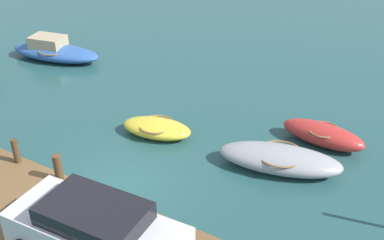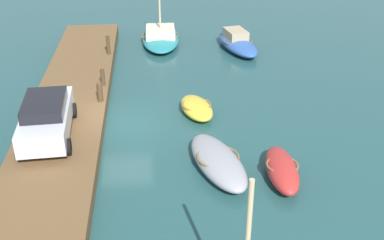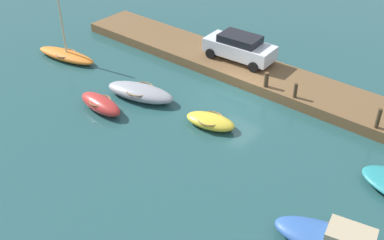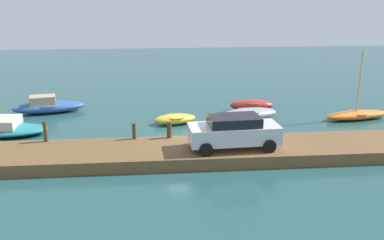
{
  "view_description": "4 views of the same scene",
  "coord_description": "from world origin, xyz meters",
  "px_view_note": "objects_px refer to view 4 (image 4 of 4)",
  "views": [
    {
      "loc": [
        8.07,
        -8.8,
        9.31
      ],
      "look_at": [
        0.33,
        4.3,
        0.51
      ],
      "focal_mm": 43.87,
      "sensor_mm": 36.0,
      "label": 1
    },
    {
      "loc": [
        18.86,
        1.34,
        10.07
      ],
      "look_at": [
        0.99,
        3.03,
        0.57
      ],
      "focal_mm": 44.39,
      "sensor_mm": 36.0,
      "label": 2
    },
    {
      "loc": [
        -12.44,
        19.17,
        13.64
      ],
      "look_at": [
        -0.1,
        4.2,
        0.55
      ],
      "focal_mm": 43.4,
      "sensor_mm": 36.0,
      "label": 3
    },
    {
      "loc": [
        -1.94,
        -21.94,
        7.9
      ],
      "look_at": [
        0.31,
        2.38,
        0.52
      ],
      "focal_mm": 39.22,
      "sensor_mm": 36.0,
      "label": 4
    }
  ],
  "objects_px": {
    "mooring_post_mid_west": "(134,131)",
    "rowboat_red": "(251,105)",
    "motorboat_blue": "(48,106)",
    "rowboat_orange": "(357,114)",
    "mooring_post_mid_east": "(169,130)",
    "parked_car": "(234,131)",
    "mooring_post_west": "(45,131)",
    "dinghy_yellow": "(175,119)",
    "rowboat_grey": "(248,114)"
  },
  "relations": [
    {
      "from": "mooring_post_mid_west",
      "to": "rowboat_red",
      "type": "bearing_deg",
      "value": 41.5
    },
    {
      "from": "motorboat_blue",
      "to": "rowboat_orange",
      "type": "distance_m",
      "value": 20.84
    },
    {
      "from": "mooring_post_mid_east",
      "to": "parked_car",
      "type": "distance_m",
      "value": 3.6
    },
    {
      "from": "rowboat_red",
      "to": "mooring_post_west",
      "type": "height_order",
      "value": "mooring_post_west"
    },
    {
      "from": "motorboat_blue",
      "to": "mooring_post_mid_west",
      "type": "relative_size",
      "value": 6.05
    },
    {
      "from": "dinghy_yellow",
      "to": "mooring_post_mid_west",
      "type": "height_order",
      "value": "mooring_post_mid_west"
    },
    {
      "from": "rowboat_grey",
      "to": "mooring_post_mid_east",
      "type": "xyz_separation_m",
      "value": [
        -5.26,
        -4.71,
        0.64
      ]
    },
    {
      "from": "parked_car",
      "to": "mooring_post_mid_east",
      "type": "bearing_deg",
      "value": 146.4
    },
    {
      "from": "motorboat_blue",
      "to": "mooring_post_mid_east",
      "type": "xyz_separation_m",
      "value": [
        8.08,
        -7.85,
        0.58
      ]
    },
    {
      "from": "rowboat_grey",
      "to": "rowboat_orange",
      "type": "xyz_separation_m",
      "value": [
        7.19,
        -0.42,
        -0.07
      ]
    },
    {
      "from": "mooring_post_west",
      "to": "mooring_post_mid_west",
      "type": "relative_size",
      "value": 1.28
    },
    {
      "from": "rowboat_grey",
      "to": "mooring_post_mid_east",
      "type": "distance_m",
      "value": 7.1
    },
    {
      "from": "rowboat_grey",
      "to": "mooring_post_mid_east",
      "type": "height_order",
      "value": "mooring_post_mid_east"
    },
    {
      "from": "rowboat_grey",
      "to": "rowboat_red",
      "type": "bearing_deg",
      "value": 57.03
    },
    {
      "from": "rowboat_red",
      "to": "mooring_post_mid_west",
      "type": "relative_size",
      "value": 3.69
    },
    {
      "from": "parked_car",
      "to": "rowboat_red",
      "type": "bearing_deg",
      "value": 68.12
    },
    {
      "from": "dinghy_yellow",
      "to": "mooring_post_west",
      "type": "bearing_deg",
      "value": -158.91
    },
    {
      "from": "motorboat_blue",
      "to": "mooring_post_mid_west",
      "type": "bearing_deg",
      "value": -63.02
    },
    {
      "from": "mooring_post_west",
      "to": "mooring_post_mid_west",
      "type": "distance_m",
      "value": 4.51
    },
    {
      "from": "dinghy_yellow",
      "to": "motorboat_blue",
      "type": "bearing_deg",
      "value": 146.62
    },
    {
      "from": "dinghy_yellow",
      "to": "rowboat_orange",
      "type": "height_order",
      "value": "rowboat_orange"
    },
    {
      "from": "dinghy_yellow",
      "to": "mooring_post_mid_west",
      "type": "bearing_deg",
      "value": -129.76
    },
    {
      "from": "rowboat_orange",
      "to": "parked_car",
      "type": "bearing_deg",
      "value": -156.2
    },
    {
      "from": "rowboat_red",
      "to": "mooring_post_mid_east",
      "type": "relative_size",
      "value": 3.54
    },
    {
      "from": "mooring_post_west",
      "to": "mooring_post_mid_east",
      "type": "xyz_separation_m",
      "value": [
        6.34,
        0.0,
        -0.1
      ]
    },
    {
      "from": "motorboat_blue",
      "to": "mooring_post_west",
      "type": "relative_size",
      "value": 4.73
    },
    {
      "from": "rowboat_orange",
      "to": "parked_car",
      "type": "xyz_separation_m",
      "value": [
        -9.37,
        -6.1,
        1.14
      ]
    },
    {
      "from": "mooring_post_mid_west",
      "to": "mooring_post_mid_east",
      "type": "height_order",
      "value": "mooring_post_mid_east"
    },
    {
      "from": "motorboat_blue",
      "to": "parked_car",
      "type": "height_order",
      "value": "parked_car"
    },
    {
      "from": "rowboat_orange",
      "to": "mooring_post_mid_west",
      "type": "bearing_deg",
      "value": -172.54
    },
    {
      "from": "motorboat_blue",
      "to": "rowboat_red",
      "type": "distance_m",
      "value": 14.14
    },
    {
      "from": "mooring_post_mid_west",
      "to": "dinghy_yellow",
      "type": "bearing_deg",
      "value": 61.77
    },
    {
      "from": "rowboat_grey",
      "to": "rowboat_orange",
      "type": "bearing_deg",
      "value": -17.4
    },
    {
      "from": "dinghy_yellow",
      "to": "rowboat_grey",
      "type": "distance_m",
      "value": 4.74
    },
    {
      "from": "mooring_post_west",
      "to": "mooring_post_mid_east",
      "type": "distance_m",
      "value": 6.34
    },
    {
      "from": "rowboat_grey",
      "to": "parked_car",
      "type": "height_order",
      "value": "parked_car"
    },
    {
      "from": "motorboat_blue",
      "to": "parked_car",
      "type": "relative_size",
      "value": 1.13
    },
    {
      "from": "rowboat_grey",
      "to": "mooring_post_west",
      "type": "bearing_deg",
      "value": -171.92
    },
    {
      "from": "mooring_post_mid_west",
      "to": "parked_car",
      "type": "relative_size",
      "value": 0.19
    },
    {
      "from": "mooring_post_mid_west",
      "to": "parked_car",
      "type": "height_order",
      "value": "parked_car"
    },
    {
      "from": "rowboat_grey",
      "to": "mooring_post_west",
      "type": "height_order",
      "value": "mooring_post_west"
    },
    {
      "from": "rowboat_orange",
      "to": "rowboat_grey",
      "type": "bearing_deg",
      "value": 167.37
    },
    {
      "from": "rowboat_red",
      "to": "rowboat_orange",
      "type": "relative_size",
      "value": 0.67
    },
    {
      "from": "rowboat_grey",
      "to": "mooring_post_mid_west",
      "type": "relative_size",
      "value": 5.18
    },
    {
      "from": "mooring_post_mid_east",
      "to": "mooring_post_mid_west",
      "type": "bearing_deg",
      "value": 180.0
    },
    {
      "from": "rowboat_grey",
      "to": "mooring_post_mid_east",
      "type": "relative_size",
      "value": 4.97
    },
    {
      "from": "motorboat_blue",
      "to": "mooring_post_mid_east",
      "type": "bearing_deg",
      "value": -55.72
    },
    {
      "from": "rowboat_red",
      "to": "mooring_post_mid_west",
      "type": "xyz_separation_m",
      "value": [
        -7.86,
        -6.96,
        0.62
      ]
    },
    {
      "from": "rowboat_grey",
      "to": "parked_car",
      "type": "bearing_deg",
      "value": -122.5
    },
    {
      "from": "rowboat_orange",
      "to": "parked_car",
      "type": "height_order",
      "value": "rowboat_orange"
    }
  ]
}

